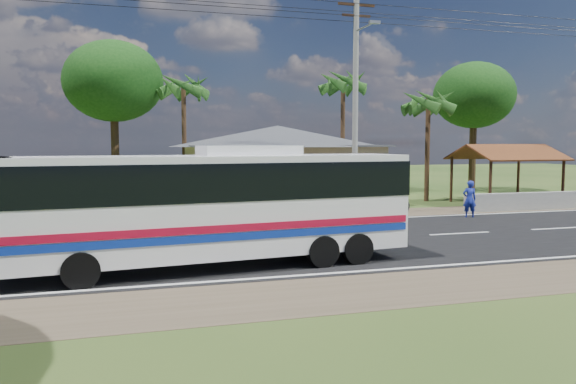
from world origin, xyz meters
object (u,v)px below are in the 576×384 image
at_px(waiting_shed, 506,155).
at_px(person, 470,199).
at_px(coach_bus, 218,198).
at_px(motorcycle, 394,203).

relative_size(waiting_shed, person, 3.06).
bearing_deg(coach_bus, person, 23.82).
distance_m(coach_bus, person, 14.59).
relative_size(motorcycle, person, 1.07).
bearing_deg(motorcycle, waiting_shed, -83.19).
height_order(waiting_shed, coach_bus, waiting_shed).
distance_m(coach_bus, motorcycle, 13.93).
bearing_deg(person, coach_bus, 45.21).
bearing_deg(motorcycle, person, -141.02).
distance_m(waiting_shed, coach_bus, 21.53).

